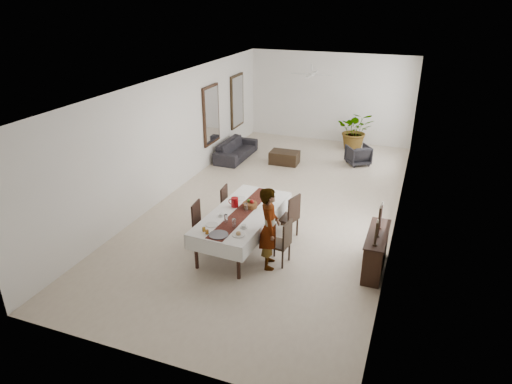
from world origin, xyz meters
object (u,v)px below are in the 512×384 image
object	(u,v)px
woman	(269,228)
sideboard_body	(376,252)
red_pitcher	(235,202)
sofa	(236,149)
dining_table_top	(243,213)

from	to	relation	value
woman	sideboard_body	size ratio (longest dim) A/B	1.29
red_pitcher	woman	size ratio (longest dim) A/B	0.12
red_pitcher	sofa	distance (m)	5.54
dining_table_top	sideboard_body	size ratio (longest dim) A/B	1.92
dining_table_top	woman	size ratio (longest dim) A/B	1.48
woman	red_pitcher	bearing A→B (deg)	35.14
woman	sofa	world-z (taller)	woman
red_pitcher	woman	world-z (taller)	woman
dining_table_top	sideboard_body	distance (m)	2.87
woman	sofa	xyz separation A→B (m)	(-3.18, 5.84, -0.57)
woman	sofa	bearing A→B (deg)	9.00
woman	sideboard_body	world-z (taller)	woman
red_pitcher	sofa	xyz separation A→B (m)	(-2.12, 5.08, -0.62)
sofa	woman	bearing A→B (deg)	-150.80
sideboard_body	red_pitcher	bearing A→B (deg)	177.26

